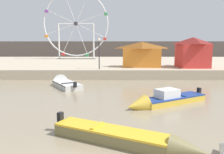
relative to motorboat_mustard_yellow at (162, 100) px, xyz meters
name	(u,v)px	position (x,y,z in m)	size (l,w,h in m)	color
quay_promenade	(109,65)	(-3.83, 22.37, 0.22)	(110.00, 24.80, 1.05)	#B7A88E
distant_town_skyline	(111,50)	(-3.83, 49.54, 1.90)	(140.00, 3.00, 4.40)	#564C47
motorboat_mustard_yellow	(162,100)	(0.00, 0.00, 0.00)	(5.73, 4.08, 1.34)	gold
motorboat_olive_wood	(131,139)	(-2.39, -5.91, -0.02)	(5.86, 3.59, 1.08)	olive
motorboat_pale_grey	(63,83)	(-7.65, 6.62, -0.06)	(3.68, 4.79, 1.47)	silver
ferris_wheel_white_frame	(76,25)	(-9.78, 27.85, 6.83)	(11.62, 1.20, 12.10)	silver
carnival_booth_red_striped	(193,52)	(6.23, 13.13, 2.58)	(3.68, 3.72, 3.52)	red
carnival_booth_orange_canopy	(142,54)	(0.33, 13.56, 2.31)	(5.08, 3.12, 3.00)	orange
promenade_lamp_near	(99,49)	(-4.63, 11.11, 2.98)	(0.32, 0.32, 3.35)	#2D2D33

